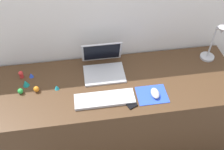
% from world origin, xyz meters
% --- Properties ---
extents(ground_plane, '(6.00, 6.00, 0.00)m').
position_xyz_m(ground_plane, '(0.00, 0.00, 0.00)').
color(ground_plane, slate).
extents(back_wall, '(2.99, 0.05, 1.50)m').
position_xyz_m(back_wall, '(0.00, 0.34, 0.75)').
color(back_wall, silver).
rests_on(back_wall, ground_plane).
extents(desk, '(1.79, 0.61, 0.74)m').
position_xyz_m(desk, '(0.00, 0.00, 0.37)').
color(desk, '#4C331E').
rests_on(desk, ground_plane).
extents(laptop, '(0.30, 0.27, 0.21)m').
position_xyz_m(laptop, '(-0.07, 0.16, 0.79)').
color(laptop, silver).
rests_on(laptop, desk).
extents(keyboard, '(0.41, 0.13, 0.02)m').
position_xyz_m(keyboard, '(-0.10, -0.14, 0.75)').
color(keyboard, silver).
rests_on(keyboard, desk).
extents(mousepad, '(0.21, 0.17, 0.00)m').
position_xyz_m(mousepad, '(0.23, -0.14, 0.74)').
color(mousepad, blue).
rests_on(mousepad, desk).
extents(mouse, '(0.06, 0.10, 0.03)m').
position_xyz_m(mouse, '(0.25, -0.15, 0.76)').
color(mouse, silver).
rests_on(mouse, mousepad).
extents(cell_phone, '(0.11, 0.14, 0.01)m').
position_xyz_m(cell_phone, '(0.06, -0.18, 0.74)').
color(cell_phone, black).
rests_on(cell_phone, desk).
extents(desk_lamp, '(0.11, 0.15, 0.35)m').
position_xyz_m(desk_lamp, '(0.76, 0.14, 0.90)').
color(desk_lamp, '#B7B7BC').
rests_on(desk_lamp, desk).
extents(toy_figurine_cyan, '(0.03, 0.03, 0.04)m').
position_xyz_m(toy_figurine_cyan, '(-0.42, 0.01, 0.76)').
color(toy_figurine_cyan, '#28B7CC').
rests_on(toy_figurine_cyan, desk).
extents(toy_figurine_red, '(0.03, 0.03, 0.06)m').
position_xyz_m(toy_figurine_red, '(-0.68, 0.16, 0.77)').
color(toy_figurine_red, red).
rests_on(toy_figurine_red, desk).
extents(toy_figurine_blue, '(0.03, 0.03, 0.04)m').
position_xyz_m(toy_figurine_blue, '(-0.61, 0.16, 0.76)').
color(toy_figurine_blue, blue).
rests_on(toy_figurine_blue, desk).
extents(toy_figurine_teal, '(0.05, 0.05, 0.05)m').
position_xyz_m(toy_figurine_teal, '(-0.64, 0.07, 0.77)').
color(toy_figurine_teal, teal).
rests_on(toy_figurine_teal, desk).
extents(toy_figurine_green, '(0.04, 0.04, 0.04)m').
position_xyz_m(toy_figurine_green, '(-0.67, 0.01, 0.76)').
color(toy_figurine_green, green).
rests_on(toy_figurine_green, desk).
extents(toy_figurine_orange, '(0.04, 0.04, 0.04)m').
position_xyz_m(toy_figurine_orange, '(-0.56, 0.01, 0.76)').
color(toy_figurine_orange, orange).
rests_on(toy_figurine_orange, desk).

